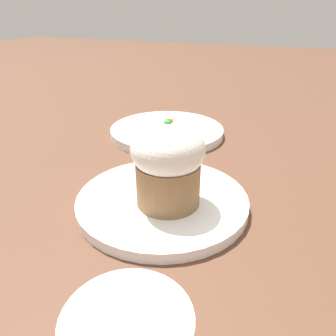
{
  "coord_description": "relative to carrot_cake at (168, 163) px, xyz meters",
  "views": [
    {
      "loc": [
        -0.35,
        -0.15,
        0.25
      ],
      "look_at": [
        -0.01,
        -0.01,
        0.06
      ],
      "focal_mm": 35.0,
      "sensor_mm": 36.0,
      "label": 1
    }
  ],
  "objects": [
    {
      "name": "spoon",
      "position": [
        0.04,
        0.02,
        -0.05
      ],
      "size": [
        0.1,
        0.1,
        0.01
      ],
      "color": "silver",
      "rests_on": "dessert_plate"
    },
    {
      "name": "dessert_plate",
      "position": [
        0.01,
        0.01,
        -0.06
      ],
      "size": [
        0.23,
        0.23,
        0.01
      ],
      "color": "white",
      "rests_on": "ground_plane"
    },
    {
      "name": "ground_plane",
      "position": [
        0.01,
        0.01,
        -0.07
      ],
      "size": [
        4.0,
        4.0,
        0.0
      ],
      "primitive_type": "plane",
      "color": "#513323"
    },
    {
      "name": "carrot_cake",
      "position": [
        0.0,
        0.0,
        0.0
      ],
      "size": [
        0.09,
        0.09,
        0.11
      ],
      "color": "olive",
      "rests_on": "dessert_plate"
    },
    {
      "name": "side_plate",
      "position": [
        0.26,
        0.11,
        -0.06
      ],
      "size": [
        0.23,
        0.23,
        0.02
      ],
      "color": "white",
      "rests_on": "ground_plane"
    }
  ]
}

